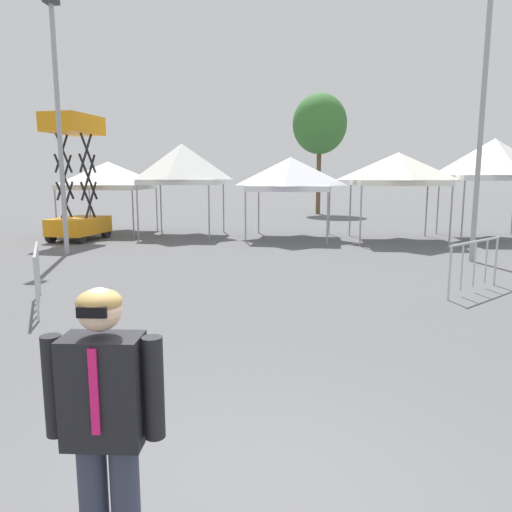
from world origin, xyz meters
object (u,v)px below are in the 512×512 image
tree_behind_tents_right (320,124)px  canopy_tent_center (182,164)px  crowd_barrier_by_lift (37,266)px  canopy_tent_behind_left (398,169)px  light_pole_opposite_side (485,77)px  person_foreground (106,423)px  scissor_lift (78,204)px  light_pole_near_lift (58,110)px  crowd_barrier_mid_lot (475,256)px  canopy_tent_behind_right (290,174)px  canopy_tent_far_right (494,160)px  canopy_tent_right_of_center (108,175)px

tree_behind_tents_right → canopy_tent_center: bearing=-114.2°
tree_behind_tents_right → crowd_barrier_by_lift: bearing=-102.8°
canopy_tent_behind_left → light_pole_opposite_side: 5.00m
canopy_tent_behind_left → person_foreground: size_ratio=1.83×
canopy_tent_behind_left → crowd_barrier_by_lift: (-7.92, -10.13, -1.85)m
canopy_tent_center → crowd_barrier_by_lift: bearing=-88.7°
canopy_tent_behind_left → scissor_lift: scissor_lift is taller
canopy_tent_center → light_pole_near_lift: bearing=-114.7°
light_pole_opposite_side → crowd_barrier_mid_lot: light_pole_opposite_side is taller
canopy_tent_behind_right → canopy_tent_far_right: size_ratio=0.86×
crowd_barrier_mid_lot → crowd_barrier_by_lift: (-8.20, -2.09, 0.00)m
light_pole_near_lift → light_pole_opposite_side: 11.91m
canopy_tent_center → scissor_lift: size_ratio=0.80×
canopy_tent_right_of_center → tree_behind_tents_right: tree_behind_tents_right is taller
person_foreground → canopy_tent_center: bearing=103.9°
canopy_tent_right_of_center → person_foreground: 18.83m
canopy_tent_center → canopy_tent_behind_left: (8.16, -0.69, -0.21)m
scissor_lift → person_foreground: bearing=-62.8°
canopy_tent_behind_left → person_foreground: (-4.07, -15.86, -1.57)m
canopy_tent_behind_right → crowd_barrier_mid_lot: canopy_tent_behind_right is taller
light_pole_opposite_side → canopy_tent_far_right: bearing=67.4°
canopy_tent_right_of_center → light_pole_near_lift: (1.05, -5.70, 1.87)m
crowd_barrier_by_lift → crowd_barrier_mid_lot: bearing=14.3°
canopy_tent_center → canopy_tent_behind_left: size_ratio=1.11×
canopy_tent_behind_left → light_pole_near_lift: 11.44m
person_foreground → crowd_barrier_by_lift: 6.91m
light_pole_opposite_side → crowd_barrier_mid_lot: bearing=-106.6°
canopy_tent_far_right → tree_behind_tents_right: bearing=118.6°
light_pole_opposite_side → tree_behind_tents_right: bearing=103.8°
canopy_tent_right_of_center → tree_behind_tents_right: size_ratio=0.46×
crowd_barrier_mid_lot → crowd_barrier_by_lift: size_ratio=0.86×
canopy_tent_behind_left → canopy_tent_far_right: size_ratio=0.87×
tree_behind_tents_right → scissor_lift: bearing=-122.5°
person_foreground → light_pole_near_lift: 13.58m
light_pole_opposite_side → crowd_barrier_by_lift: 11.83m
canopy_tent_right_of_center → crowd_barrier_by_lift: 12.17m
canopy_tent_behind_right → light_pole_near_lift: bearing=-144.4°
scissor_lift → tree_behind_tents_right: bearing=57.5°
light_pole_near_lift → crowd_barrier_by_lift: (2.54, -5.81, -3.50)m
canopy_tent_behind_left → person_foreground: 16.45m
person_foreground → crowd_barrier_mid_lot: person_foreground is taller
canopy_tent_behind_left → tree_behind_tents_right: size_ratio=0.44×
tree_behind_tents_right → crowd_barrier_mid_lot: tree_behind_tents_right is taller
canopy_tent_behind_left → light_pole_near_lift: bearing=-157.6°
canopy_tent_far_right → light_pole_near_lift: size_ratio=0.50×
canopy_tent_right_of_center → canopy_tent_center: size_ratio=0.93×
canopy_tent_right_of_center → person_foreground: bearing=-66.6°
crowd_barrier_by_lift → scissor_lift: bearing=112.5°
light_pole_opposite_side → tree_behind_tents_right: size_ratio=1.18×
light_pole_near_lift → crowd_barrier_by_lift: size_ratio=4.01×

